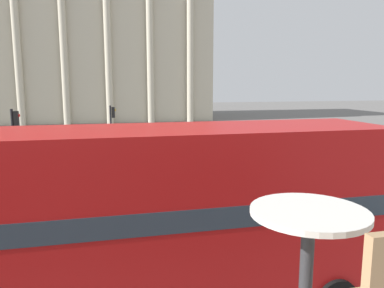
{
  "coord_description": "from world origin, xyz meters",
  "views": [
    {
      "loc": [
        0.6,
        -1.99,
        5.14
      ],
      "look_at": [
        4.71,
        15.54,
        2.25
      ],
      "focal_mm": 35.0,
      "sensor_mm": 36.0,
      "label": 1
    }
  ],
  "objects_px": {
    "cafe_dining_table": "(307,246)",
    "traffic_light_mid": "(15,140)",
    "plaza_building_left": "(88,39)",
    "pedestrian_grey": "(27,174)",
    "car_white": "(38,146)",
    "pedestrian_white": "(30,146)",
    "double_decker_bus": "(132,215)",
    "traffic_light_far": "(112,125)"
  },
  "relations": [
    {
      "from": "car_white",
      "to": "pedestrian_white",
      "type": "distance_m",
      "value": 2.28
    },
    {
      "from": "cafe_dining_table",
      "to": "plaza_building_left",
      "type": "xyz_separation_m",
      "value": [
        -2.97,
        56.73,
        7.36
      ]
    },
    {
      "from": "cafe_dining_table",
      "to": "plaza_building_left",
      "type": "bearing_deg",
      "value": 92.99
    },
    {
      "from": "pedestrian_white",
      "to": "car_white",
      "type": "bearing_deg",
      "value": 27.12
    },
    {
      "from": "car_white",
      "to": "pedestrian_white",
      "type": "relative_size",
      "value": 2.35
    },
    {
      "from": "pedestrian_white",
      "to": "pedestrian_grey",
      "type": "bearing_deg",
      "value": -140.55
    },
    {
      "from": "cafe_dining_table",
      "to": "car_white",
      "type": "bearing_deg",
      "value": 102.13
    },
    {
      "from": "car_white",
      "to": "pedestrian_grey",
      "type": "bearing_deg",
      "value": 33.31
    },
    {
      "from": "double_decker_bus",
      "to": "traffic_light_mid",
      "type": "xyz_separation_m",
      "value": [
        -4.51,
        10.4,
        0.29
      ]
    },
    {
      "from": "plaza_building_left",
      "to": "car_white",
      "type": "xyz_separation_m",
      "value": [
        -2.84,
        -29.71,
        -10.98
      ]
    },
    {
      "from": "pedestrian_white",
      "to": "cafe_dining_table",
      "type": "bearing_deg",
      "value": -136.29
    },
    {
      "from": "traffic_light_far",
      "to": "car_white",
      "type": "height_order",
      "value": "traffic_light_far"
    },
    {
      "from": "double_decker_bus",
      "to": "plaza_building_left",
      "type": "distance_m",
      "value": 51.45
    },
    {
      "from": "traffic_light_far",
      "to": "car_white",
      "type": "xyz_separation_m",
      "value": [
        -5.26,
        3.71,
        -1.76
      ]
    },
    {
      "from": "double_decker_bus",
      "to": "cafe_dining_table",
      "type": "distance_m",
      "value": 6.52
    },
    {
      "from": "pedestrian_white",
      "to": "pedestrian_grey",
      "type": "height_order",
      "value": "pedestrian_white"
    },
    {
      "from": "cafe_dining_table",
      "to": "traffic_light_mid",
      "type": "xyz_separation_m",
      "value": [
        -5.0,
        16.6,
        -1.69
      ]
    },
    {
      "from": "traffic_light_far",
      "to": "traffic_light_mid",
      "type": "bearing_deg",
      "value": -123.57
    },
    {
      "from": "cafe_dining_table",
      "to": "pedestrian_grey",
      "type": "xyz_separation_m",
      "value": [
        -4.58,
        16.45,
        -3.3
      ]
    },
    {
      "from": "car_white",
      "to": "pedestrian_white",
      "type": "height_order",
      "value": "pedestrian_white"
    },
    {
      "from": "plaza_building_left",
      "to": "traffic_light_mid",
      "type": "xyz_separation_m",
      "value": [
        -2.04,
        -40.13,
        -9.05
      ]
    },
    {
      "from": "pedestrian_white",
      "to": "traffic_light_mid",
      "type": "bearing_deg",
      "value": -143.28
    },
    {
      "from": "double_decker_bus",
      "to": "plaza_building_left",
      "type": "height_order",
      "value": "plaza_building_left"
    },
    {
      "from": "plaza_building_left",
      "to": "pedestrian_white",
      "type": "bearing_deg",
      "value": -95.3
    },
    {
      "from": "cafe_dining_table",
      "to": "traffic_light_mid",
      "type": "relative_size",
      "value": 0.18
    },
    {
      "from": "double_decker_bus",
      "to": "pedestrian_grey",
      "type": "xyz_separation_m",
      "value": [
        -4.09,
        10.25,
        -1.31
      ]
    },
    {
      "from": "plaza_building_left",
      "to": "car_white",
      "type": "relative_size",
      "value": 8.17
    },
    {
      "from": "double_decker_bus",
      "to": "traffic_light_mid",
      "type": "bearing_deg",
      "value": 106.64
    },
    {
      "from": "traffic_light_mid",
      "to": "pedestrian_white",
      "type": "relative_size",
      "value": 2.26
    },
    {
      "from": "pedestrian_grey",
      "to": "plaza_building_left",
      "type": "bearing_deg",
      "value": 61.49
    },
    {
      "from": "plaza_building_left",
      "to": "traffic_light_mid",
      "type": "height_order",
      "value": "plaza_building_left"
    },
    {
      "from": "pedestrian_white",
      "to": "pedestrian_grey",
      "type": "distance_m",
      "value": 8.43
    },
    {
      "from": "double_decker_bus",
      "to": "pedestrian_grey",
      "type": "relative_size",
      "value": 6.45
    },
    {
      "from": "cafe_dining_table",
      "to": "car_white",
      "type": "distance_m",
      "value": 27.88
    },
    {
      "from": "plaza_building_left",
      "to": "pedestrian_grey",
      "type": "relative_size",
      "value": 19.45
    },
    {
      "from": "cafe_dining_table",
      "to": "traffic_light_far",
      "type": "relative_size",
      "value": 0.19
    },
    {
      "from": "cafe_dining_table",
      "to": "plaza_building_left",
      "type": "relative_size",
      "value": 0.02
    },
    {
      "from": "traffic_light_far",
      "to": "pedestrian_grey",
      "type": "bearing_deg",
      "value": -120.46
    },
    {
      "from": "car_white",
      "to": "pedestrian_grey",
      "type": "xyz_separation_m",
      "value": [
        1.22,
        -10.57,
        0.32
      ]
    },
    {
      "from": "pedestrian_grey",
      "to": "pedestrian_white",
      "type": "bearing_deg",
      "value": 73.0
    },
    {
      "from": "traffic_light_mid",
      "to": "pedestrian_white",
      "type": "bearing_deg",
      "value": 96.48
    },
    {
      "from": "traffic_light_mid",
      "to": "pedestrian_grey",
      "type": "distance_m",
      "value": 1.67
    }
  ]
}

